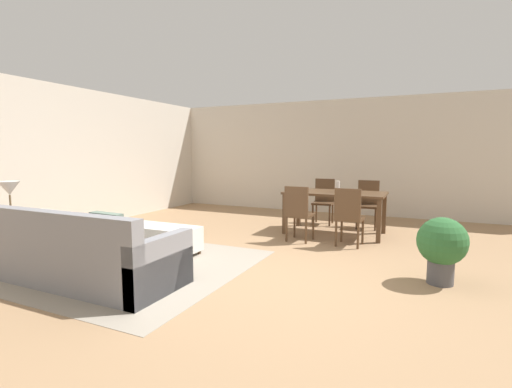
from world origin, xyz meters
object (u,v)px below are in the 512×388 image
Objects in this scene: ottoman_table at (161,238)px; dining_chair_far_left at (324,198)px; dining_chair_near_left at (298,210)px; vase_centerpiece at (337,186)px; couch at (83,257)px; dining_chair_near_right at (349,214)px; dining_chair_far_right at (368,201)px; potted_plant at (442,245)px; side_table at (12,230)px; table_lamp at (9,190)px; dining_table at (335,197)px.

dining_chair_far_left reaches higher than ottoman_table.
vase_centerpiece is (0.44, 0.86, 0.34)m from dining_chair_near_left.
dining_chair_near_right is (2.43, 2.86, 0.23)m from couch.
vase_centerpiece is at bearing -117.91° from dining_chair_far_right.
vase_centerpiece is (-0.42, -0.80, 0.34)m from dining_chair_far_right.
ottoman_table is at bearing -174.94° from potted_plant.
side_table is 0.53m from table_lamp.
dining_chair_near_left is (-0.40, -0.86, -0.15)m from dining_table.
dining_chair_far_left reaches higher than couch.
table_lamp reaches higher than ottoman_table.
table_lamp is at bearing 0.00° from side_table.
couch is 1.32m from ottoman_table.
dining_table is at bearing -179.62° from vase_centerpiece.
dining_table is (3.46, 3.57, 0.22)m from side_table.
table_lamp is at bearing -140.91° from ottoman_table.
potted_plant reaches higher than ottoman_table.
dining_table is at bearing 116.19° from dining_chair_near_right.
couch is 4.26m from vase_centerpiece.
couch reaches higher than dining_table.
side_table is (-1.47, -1.20, 0.22)m from ottoman_table.
dining_chair_far_right is at bearing 52.31° from ottoman_table.
dining_table is at bearing 64.85° from dining_chair_near_left.
table_lamp reaches higher than side_table.
dining_chair_near_left is at bearing -117.54° from dining_chair_far_right.
table_lamp is at bearing -131.92° from dining_chair_far_right.
dining_chair_far_left is 1.22× the size of potted_plant.
dining_chair_near_right is (2.40, 1.54, 0.29)m from ottoman_table.
couch is 4.36× the size of table_lamp.
vase_centerpiece is at bearing 45.57° from side_table.
side_table is 5.88m from dining_chair_far_right.
dining_chair_far_right is (2.45, 3.18, 0.29)m from ottoman_table.
side_table is 0.33× the size of dining_table.
table_lamp reaches higher than potted_plant.
dining_chair_far_left is (3.04, 4.43, 0.07)m from side_table.
dining_chair_near_left is at bearing 150.05° from potted_plant.
couch reaches higher than side_table.
dining_chair_near_left reaches higher than potted_plant.
dining_chair_far_right reaches higher than potted_plant.
vase_centerpiece is at bearing -61.68° from dining_chair_far_left.
dining_chair_near_left is 1.22× the size of potted_plant.
couch is 1.97× the size of ottoman_table.
dining_table is 1.89× the size of dining_chair_near_right.
dining_chair_far_left is at bearing 118.32° from vase_centerpiece.
potted_plant is (5.14, 1.52, -0.00)m from side_table.
side_table is at bearing -131.92° from dining_chair_far_right.
side_table is 0.62× the size of dining_chair_far_left.
dining_chair_far_left reaches higher than dining_table.
dining_chair_near_left is 1.02m from vase_centerpiece.
side_table is 0.62× the size of dining_chair_near_right.
table_lamp is 5.89m from dining_chair_far_right.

